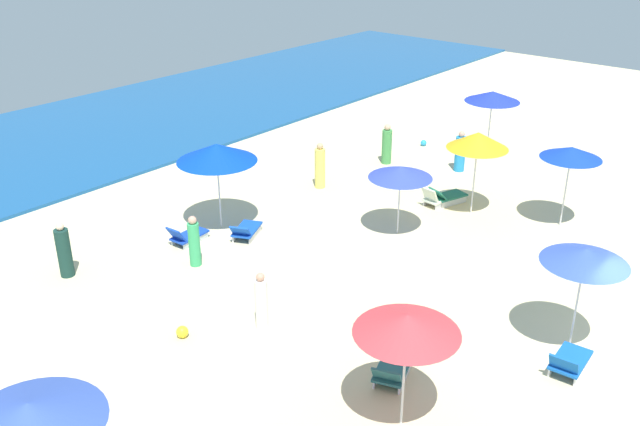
% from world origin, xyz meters
% --- Properties ---
extents(ocean, '(60.00, 11.48, 0.12)m').
position_xyz_m(ocean, '(0.00, 24.26, 0.06)').
color(ocean, '#18528F').
rests_on(ocean, ground_plane).
extents(umbrella_0, '(2.15, 2.15, 2.70)m').
position_xyz_m(umbrella_0, '(10.21, 9.46, 2.50)').
color(umbrella_0, silver).
rests_on(umbrella_0, ground_plane).
extents(umbrella_1, '(1.99, 1.99, 2.81)m').
position_xyz_m(umbrella_1, '(4.90, 7.23, 2.54)').
color(umbrella_1, silver).
rests_on(umbrella_1, ground_plane).
extents(lounge_chair_1_0, '(1.43, 0.99, 0.65)m').
position_xyz_m(lounge_chair_1_0, '(5.07, 8.26, 0.26)').
color(lounge_chair_1_0, silver).
rests_on(lounge_chair_1_0, ground_plane).
extents(lounge_chair_1_1, '(1.38, 0.73, 0.75)m').
position_xyz_m(lounge_chair_1_1, '(4.75, 8.44, 0.25)').
color(lounge_chair_1_1, silver).
rests_on(lounge_chair_1_1, ground_plane).
extents(umbrella_2, '(1.88, 1.88, 2.65)m').
position_xyz_m(umbrella_2, '(5.90, 4.57, 2.46)').
color(umbrella_2, silver).
rests_on(umbrella_2, ground_plane).
extents(umbrella_3, '(1.95, 1.95, 2.60)m').
position_xyz_m(umbrella_3, '(-0.38, 1.71, 2.42)').
color(umbrella_3, silver).
rests_on(umbrella_3, ground_plane).
extents(lounge_chair_3_0, '(1.32, 0.75, 0.69)m').
position_xyz_m(lounge_chair_3_0, '(-1.33, 1.37, 0.27)').
color(lounge_chair_3_0, silver).
rests_on(lounge_chair_3_0, ground_plane).
extents(umbrella_4, '(2.49, 2.49, 2.79)m').
position_xyz_m(umbrella_4, '(-1.21, 12.80, 2.51)').
color(umbrella_4, silver).
rests_on(umbrella_4, ground_plane).
extents(lounge_chair_4_0, '(1.32, 0.68, 0.69)m').
position_xyz_m(lounge_chair_4_0, '(-2.66, 12.74, 0.24)').
color(lounge_chair_4_0, silver).
rests_on(lounge_chair_4_0, ground_plane).
extents(lounge_chair_4_1, '(1.44, 1.11, 0.64)m').
position_xyz_m(lounge_chair_4_1, '(-1.25, 11.63, 0.25)').
color(lounge_chair_4_1, silver).
rests_on(lounge_chair_4_1, ground_plane).
extents(umbrella_5, '(2.45, 2.45, 2.28)m').
position_xyz_m(umbrella_5, '(-10.78, 6.72, 2.06)').
color(umbrella_5, silver).
rests_on(umbrella_5, ground_plane).
extents(umbrella_6, '(2.06, 2.06, 2.57)m').
position_xyz_m(umbrella_6, '(-5.10, 3.27, 2.37)').
color(umbrella_6, silver).
rests_on(umbrella_6, ground_plane).
extents(lounge_chair_6_0, '(1.59, 1.10, 0.66)m').
position_xyz_m(lounge_chair_6_0, '(-4.02, 4.23, 0.25)').
color(lounge_chair_6_0, silver).
rests_on(lounge_chair_6_0, ground_plane).
extents(umbrella_7, '(1.97, 1.97, 2.22)m').
position_xyz_m(umbrella_7, '(2.07, 8.25, 2.03)').
color(umbrella_7, silver).
rests_on(umbrella_7, ground_plane).
extents(beachgoer_0, '(0.41, 0.41, 1.60)m').
position_xyz_m(beachgoer_0, '(-6.10, 13.75, 0.74)').
color(beachgoer_0, '#183932').
rests_on(beachgoer_0, ground_plane).
extents(beachgoer_1, '(0.43, 0.43, 1.68)m').
position_xyz_m(beachgoer_1, '(3.36, 12.53, 0.78)').
color(beachgoer_1, '#F2DE62').
rests_on(beachgoer_1, ground_plane).
extents(beachgoer_2, '(0.42, 0.42, 1.51)m').
position_xyz_m(beachgoer_2, '(-4.44, 7.81, 0.71)').
color(beachgoer_2, white).
rests_on(beachgoer_2, ground_plane).
extents(beachgoer_3, '(0.55, 0.55, 1.58)m').
position_xyz_m(beachgoer_3, '(8.09, 9.52, 0.72)').
color(beachgoer_3, '#238CD2').
rests_on(beachgoer_3, ground_plane).
extents(beachgoer_4, '(0.44, 0.44, 1.59)m').
position_xyz_m(beachgoer_4, '(6.97, 12.14, 0.73)').
color(beachgoer_4, '#42934B').
rests_on(beachgoer_4, ground_plane).
extents(beachgoer_6, '(0.38, 0.38, 1.53)m').
position_xyz_m(beachgoer_6, '(-3.40, 11.49, 0.72)').
color(beachgoer_6, '#39AE69').
rests_on(beachgoer_6, ground_plane).
extents(beach_ball_0, '(0.26, 0.26, 0.26)m').
position_xyz_m(beach_ball_0, '(9.70, 12.14, 0.13)').
color(beach_ball_0, '#279CE0').
rests_on(beach_ball_0, ground_plane).
extents(beach_ball_1, '(0.29, 0.29, 0.29)m').
position_xyz_m(beach_ball_1, '(-5.98, 8.97, 0.15)').
color(beach_ball_1, yellow).
rests_on(beach_ball_1, ground_plane).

